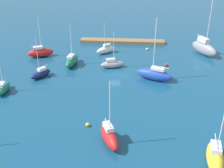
% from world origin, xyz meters
% --- Properties ---
extents(water, '(160.00, 160.00, 0.00)m').
position_xyz_m(water, '(0.00, 0.00, 0.00)').
color(water, navy).
rests_on(water, ground).
extents(pier_dock, '(22.50, 2.49, 0.86)m').
position_xyz_m(pier_dock, '(-0.84, -18.43, 0.43)').
color(pier_dock, olive).
rests_on(pier_dock, ground).
extents(sailboat_red_east_end, '(6.40, 4.02, 9.81)m').
position_xyz_m(sailboat_red_east_end, '(18.42, -7.47, 1.17)').
color(sailboat_red_east_end, red).
rests_on(sailboat_red_east_end, water).
extents(sailboat_gray_near_pier, '(6.18, 7.83, 14.70)m').
position_xyz_m(sailboat_gray_near_pier, '(-21.10, -11.95, 1.70)').
color(sailboat_gray_near_pier, gray).
rests_on(sailboat_gray_near_pier, water).
extents(sailboat_white_far_south, '(4.85, 4.12, 7.83)m').
position_xyz_m(sailboat_white_far_south, '(2.97, -10.86, 0.97)').
color(sailboat_white_far_south, white).
rests_on(sailboat_white_far_south, water).
extents(sailboat_green_along_channel, '(1.76, 4.77, 8.93)m').
position_xyz_m(sailboat_green_along_channel, '(20.67, 10.01, 0.92)').
color(sailboat_green_along_channel, '#19724C').
rests_on(sailboat_green_along_channel, water).
extents(sailboat_yellow_lone_north, '(3.05, 6.78, 9.90)m').
position_xyz_m(sailboat_yellow_lone_north, '(-15.29, 26.61, 1.13)').
color(sailboat_yellow_lone_north, yellow).
rests_on(sailboat_yellow_lone_north, water).
extents(sailboat_blue_outer_mooring, '(7.87, 4.56, 12.97)m').
position_xyz_m(sailboat_blue_outer_mooring, '(-8.42, 2.63, 1.31)').
color(sailboat_blue_outer_mooring, '#2347B2').
rests_on(sailboat_blue_outer_mooring, water).
extents(sailboat_navy_lone_south, '(4.18, 4.84, 8.92)m').
position_xyz_m(sailboat_navy_lone_south, '(15.32, 3.20, 0.86)').
color(sailboat_navy_lone_south, '#141E4C').
rests_on(sailboat_navy_lone_south, water).
extents(sailboat_red_west_end, '(4.04, 6.14, 10.48)m').
position_xyz_m(sailboat_red_west_end, '(-0.75, 23.52, 1.28)').
color(sailboat_red_west_end, red).
rests_on(sailboat_red_west_end, water).
extents(sailboat_gray_mid_basin, '(5.64, 2.93, 8.39)m').
position_xyz_m(sailboat_gray_mid_basin, '(0.68, -2.55, 0.95)').
color(sailboat_gray_mid_basin, gray).
rests_on(sailboat_gray_mid_basin, water).
extents(sailboat_green_center_basin, '(2.94, 6.28, 9.42)m').
position_xyz_m(sailboat_green_center_basin, '(9.94, -3.19, 1.15)').
color(sailboat_green_center_basin, '#19724C').
rests_on(sailboat_green_center_basin, water).
extents(mooring_buoy_yellow, '(0.67, 0.67, 0.67)m').
position_xyz_m(mooring_buoy_yellow, '(3.04, 19.63, 0.33)').
color(mooring_buoy_yellow, yellow).
rests_on(mooring_buoy_yellow, water).
extents(mooring_buoy_red, '(0.74, 0.74, 0.74)m').
position_xyz_m(mooring_buoy_red, '(-11.40, -4.21, 0.37)').
color(mooring_buoy_red, red).
rests_on(mooring_buoy_red, water).
extents(mooring_buoy_white, '(0.61, 0.61, 0.61)m').
position_xyz_m(mooring_buoy_white, '(-7.35, -13.65, 0.31)').
color(mooring_buoy_white, white).
rests_on(mooring_buoy_white, water).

